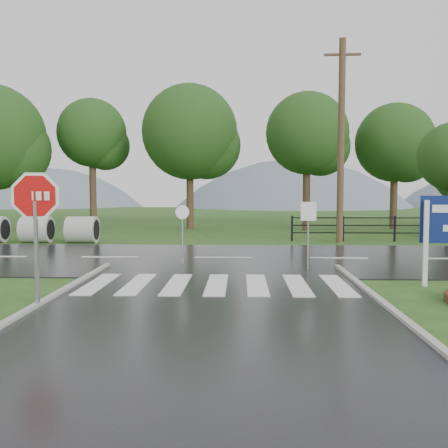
{
  "coord_description": "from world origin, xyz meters",
  "views": [
    {
      "loc": [
        0.58,
        -7.29,
        2.43
      ],
      "look_at": [
        0.15,
        6.0,
        1.5
      ],
      "focal_mm": 40.0,
      "sensor_mm": 36.0,
      "label": 1
    }
  ],
  "objects": [
    {
      "name": "ground",
      "position": [
        0.0,
        0.0,
        0.0
      ],
      "size": [
        120.0,
        120.0,
        0.0
      ],
      "primitive_type": "plane",
      "color": "#274E1A",
      "rests_on": "ground"
    },
    {
      "name": "main_road",
      "position": [
        0.0,
        10.0,
        0.0
      ],
      "size": [
        90.0,
        8.0,
        0.04
      ],
      "primitive_type": "cube",
      "color": "black",
      "rests_on": "ground"
    },
    {
      "name": "crosswalk",
      "position": [
        0.0,
        5.0,
        0.06
      ],
      "size": [
        6.5,
        2.8,
        0.02
      ],
      "color": "silver",
      "rests_on": "ground"
    },
    {
      "name": "fence_west",
      "position": [
        7.75,
        16.0,
        0.72
      ],
      "size": [
        9.58,
        0.08,
        1.2
      ],
      "color": "black",
      "rests_on": "ground"
    },
    {
      "name": "hills",
      "position": [
        3.49,
        65.0,
        -15.54
      ],
      "size": [
        102.0,
        48.0,
        48.0
      ],
      "color": "slate",
      "rests_on": "ground"
    },
    {
      "name": "treeline",
      "position": [
        1.0,
        24.0,
        0.0
      ],
      "size": [
        83.2,
        5.2,
        10.0
      ],
      "color": "#1A3E13",
      "rests_on": "ground"
    },
    {
      "name": "stop_sign",
      "position": [
        -3.53,
        2.58,
        2.04
      ],
      "size": [
        1.31,
        0.17,
        2.95
      ],
      "color": "#939399",
      "rests_on": "ground"
    },
    {
      "name": "reg_sign_small",
      "position": [
        2.61,
        7.55,
        1.46
      ],
      "size": [
        0.46,
        0.07,
        2.05
      ],
      "color": "#939399",
      "rests_on": "ground"
    },
    {
      "name": "reg_sign_round",
      "position": [
        -1.27,
        8.55,
        1.25
      ],
      "size": [
        0.43,
        0.17,
        1.92
      ],
      "color": "#939399",
      "rests_on": "ground"
    },
    {
      "name": "utility_pole_east",
      "position": [
        5.11,
        15.5,
        4.63
      ],
      "size": [
        1.62,
        0.3,
        9.12
      ],
      "color": "#473523",
      "rests_on": "ground"
    }
  ]
}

